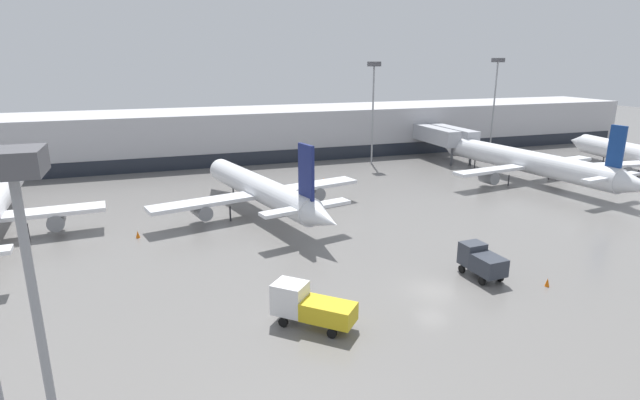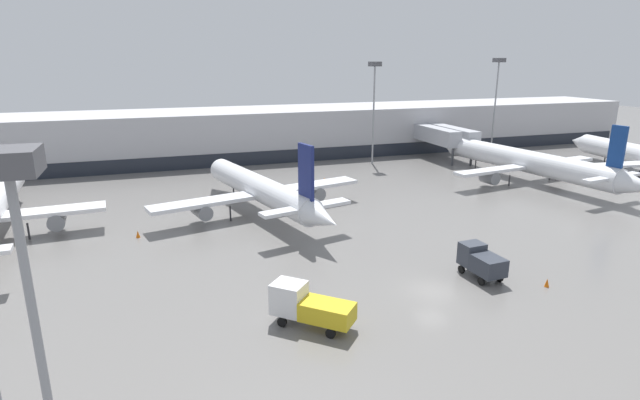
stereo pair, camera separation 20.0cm
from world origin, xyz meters
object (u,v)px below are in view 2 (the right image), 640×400
at_px(traffic_cone_0, 547,283).
at_px(apron_light_mast_6, 21,246).
at_px(traffic_cone_1, 324,180).
at_px(parked_jet_1, 261,190).
at_px(service_truck_0, 481,261).
at_px(apron_light_mast_7, 374,84).
at_px(parked_jet_0, 527,162).
at_px(service_truck_1, 308,305).
at_px(traffic_cone_2, 138,234).
at_px(apron_light_mast_3, 498,79).

height_order(traffic_cone_0, apron_light_mast_6, apron_light_mast_6).
bearing_deg(traffic_cone_1, apron_light_mast_6, -118.39).
distance_m(parked_jet_1, service_truck_0, 27.69).
distance_m(traffic_cone_0, apron_light_mast_7, 53.01).
distance_m(parked_jet_0, service_truck_1, 53.83).
bearing_deg(parked_jet_0, traffic_cone_2, 89.36).
bearing_deg(service_truck_1, apron_light_mast_3, -93.58).
xyz_separation_m(traffic_cone_0, traffic_cone_1, (-5.48, 40.12, 0.02)).
distance_m(parked_jet_1, traffic_cone_1, 18.07).
bearing_deg(traffic_cone_2, apron_light_mast_7, 34.57).
height_order(parked_jet_1, traffic_cone_2, parked_jet_1).
relative_size(parked_jet_1, service_truck_1, 5.61).
bearing_deg(apron_light_mast_7, apron_light_mast_6, -123.11).
relative_size(service_truck_1, apron_light_mast_6, 0.37).
relative_size(traffic_cone_0, apron_light_mast_7, 0.04).
distance_m(traffic_cone_1, apron_light_mast_6, 61.45).
relative_size(parked_jet_0, apron_light_mast_6, 2.53).
bearing_deg(apron_light_mast_3, traffic_cone_1, -162.01).
distance_m(service_truck_1, apron_light_mast_6, 21.98).
relative_size(traffic_cone_1, apron_light_mast_3, 0.04).
relative_size(service_truck_0, service_truck_1, 0.76).
bearing_deg(service_truck_0, traffic_cone_2, 51.20).
bearing_deg(apron_light_mast_6, service_truck_0, 28.50).
bearing_deg(service_truck_0, traffic_cone_1, -1.17).
height_order(service_truck_0, apron_light_mast_6, apron_light_mast_6).
relative_size(parked_jet_1, traffic_cone_1, 41.63).
xyz_separation_m(parked_jet_0, service_truck_0, (-28.06, -27.23, -1.58)).
height_order(parked_jet_0, parked_jet_1, parked_jet_0).
bearing_deg(traffic_cone_0, parked_jet_1, 123.32).
relative_size(parked_jet_1, apron_light_mast_3, 1.75).
distance_m(traffic_cone_1, apron_light_mast_3, 44.43).
bearing_deg(parked_jet_1, traffic_cone_0, -160.33).
distance_m(parked_jet_0, apron_light_mast_7, 28.24).
height_order(parked_jet_1, traffic_cone_0, parked_jet_1).
xyz_separation_m(parked_jet_1, apron_light_mast_3, (52.57, 25.79, 11.38)).
bearing_deg(service_truck_1, apron_light_mast_7, -76.32).
bearing_deg(parked_jet_1, apron_light_mast_3, -77.52).
bearing_deg(parked_jet_1, apron_light_mast_7, -60.96).
bearing_deg(parked_jet_0, apron_light_mast_6, 118.89).
bearing_deg(service_truck_0, traffic_cone_0, -133.35).
relative_size(service_truck_0, apron_light_mast_3, 0.24).
height_order(parked_jet_1, apron_light_mast_3, apron_light_mast_3).
bearing_deg(parked_jet_0, traffic_cone_0, 134.03).
height_order(parked_jet_0, traffic_cone_1, parked_jet_0).
bearing_deg(apron_light_mast_3, service_truck_0, -127.90).
bearing_deg(service_truck_0, parked_jet_0, -49.20).
xyz_separation_m(service_truck_0, traffic_cone_1, (-1.39, 36.68, -1.13)).
height_order(parked_jet_0, apron_light_mast_3, apron_light_mast_3).
height_order(parked_jet_0, traffic_cone_2, parked_jet_0).
xyz_separation_m(service_truck_0, apron_light_mast_7, (11.42, 47.24, 12.53)).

